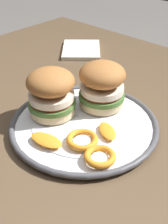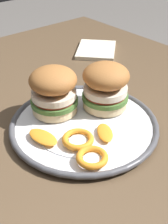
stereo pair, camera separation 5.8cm
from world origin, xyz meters
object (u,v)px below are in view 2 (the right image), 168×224
(sandwich_half_left, at_px, (54,90))
(sandwich_half_right, at_px, (106,85))
(dining_table, at_px, (77,169))
(dinner_plate, at_px, (84,124))

(sandwich_half_left, xyz_separation_m, sandwich_half_right, (0.06, 0.10, 0.00))
(dining_table, distance_m, sandwich_half_left, 0.18)
(dining_table, bearing_deg, sandwich_half_right, 104.98)
(sandwich_half_left, bearing_deg, dining_table, -5.59)
(dinner_plate, bearing_deg, sandwich_half_right, 101.76)
(dinner_plate, xyz_separation_m, sandwich_half_left, (-0.07, -0.02, 0.06))
(dining_table, height_order, dinner_plate, dinner_plate)
(dining_table, xyz_separation_m, sandwich_half_right, (-0.03, 0.10, 0.16))
(dinner_plate, bearing_deg, dining_table, -67.64)
(sandwich_half_left, height_order, sandwich_half_right, same)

